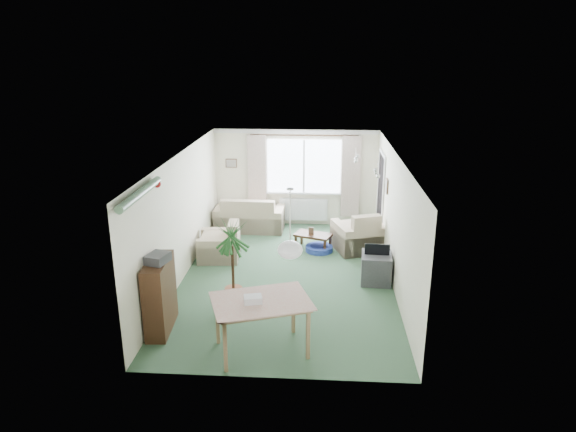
# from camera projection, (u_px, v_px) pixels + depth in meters

# --- Properties ---
(ground) EXTENTS (6.50, 6.50, 0.00)m
(ground) POSITION_uv_depth(u_px,v_px,m) (287.00, 277.00, 9.99)
(ground) COLOR #33553A
(window) EXTENTS (1.80, 0.03, 1.30)m
(window) POSITION_uv_depth(u_px,v_px,m) (304.00, 166.00, 12.59)
(window) COLOR white
(curtain_rod) EXTENTS (2.60, 0.03, 0.03)m
(curtain_rod) POSITION_uv_depth(u_px,v_px,m) (304.00, 135.00, 12.27)
(curtain_rod) COLOR black
(curtain_left) EXTENTS (0.45, 0.08, 2.00)m
(curtain_left) POSITION_uv_depth(u_px,v_px,m) (257.00, 176.00, 12.63)
(curtain_left) COLOR beige
(curtain_right) EXTENTS (0.45, 0.08, 2.00)m
(curtain_right) POSITION_uv_depth(u_px,v_px,m) (351.00, 177.00, 12.49)
(curtain_right) COLOR beige
(radiator) EXTENTS (1.20, 0.10, 0.55)m
(radiator) POSITION_uv_depth(u_px,v_px,m) (303.00, 209.00, 12.89)
(radiator) COLOR white
(doorway) EXTENTS (0.03, 0.95, 2.00)m
(doorway) POSITION_uv_depth(u_px,v_px,m) (381.00, 198.00, 11.65)
(doorway) COLOR black
(pendant_lamp) EXTENTS (0.36, 0.36, 0.36)m
(pendant_lamp) POSITION_uv_depth(u_px,v_px,m) (290.00, 250.00, 7.34)
(pendant_lamp) COLOR white
(tinsel_garland) EXTENTS (1.60, 1.60, 0.12)m
(tinsel_garland) POSITION_uv_depth(u_px,v_px,m) (140.00, 193.00, 7.23)
(tinsel_garland) COLOR #196626
(bauble_cluster_a) EXTENTS (0.20, 0.20, 0.20)m
(bauble_cluster_a) POSITION_uv_depth(u_px,v_px,m) (356.00, 156.00, 10.08)
(bauble_cluster_a) COLOR silver
(bauble_cluster_b) EXTENTS (0.20, 0.20, 0.20)m
(bauble_cluster_b) POSITION_uv_depth(u_px,v_px,m) (377.00, 170.00, 8.93)
(bauble_cluster_b) COLOR silver
(wall_picture_back) EXTENTS (0.28, 0.03, 0.22)m
(wall_picture_back) POSITION_uv_depth(u_px,v_px,m) (231.00, 163.00, 12.68)
(wall_picture_back) COLOR brown
(wall_picture_right) EXTENTS (0.03, 0.24, 0.30)m
(wall_picture_right) POSITION_uv_depth(u_px,v_px,m) (387.00, 186.00, 10.53)
(wall_picture_right) COLOR brown
(sofa) EXTENTS (1.68, 0.91, 0.83)m
(sofa) POSITION_uv_depth(u_px,v_px,m) (250.00, 213.00, 12.54)
(sofa) COLOR #BFB590
(sofa) RESTS_ON ground
(armchair_corner) EXTENTS (1.25, 1.22, 0.90)m
(armchair_corner) POSITION_uv_depth(u_px,v_px,m) (359.00, 230.00, 11.24)
(armchair_corner) COLOR beige
(armchair_corner) RESTS_ON ground
(armchair_left) EXTENTS (0.90, 0.94, 0.79)m
(armchair_left) POSITION_uv_depth(u_px,v_px,m) (219.00, 240.00, 10.79)
(armchair_left) COLOR beige
(armchair_left) RESTS_ON ground
(coffee_table) EXTENTS (0.89, 0.68, 0.35)m
(coffee_table) POSITION_uv_depth(u_px,v_px,m) (313.00, 241.00, 11.35)
(coffee_table) COLOR black
(coffee_table) RESTS_ON ground
(photo_frame) EXTENTS (0.12, 0.06, 0.16)m
(photo_frame) POSITION_uv_depth(u_px,v_px,m) (311.00, 231.00, 11.25)
(photo_frame) COLOR #503A29
(photo_frame) RESTS_ON coffee_table
(bookshelf) EXTENTS (0.38, 0.97, 1.16)m
(bookshelf) POSITION_uv_depth(u_px,v_px,m) (160.00, 295.00, 7.96)
(bookshelf) COLOR black
(bookshelf) RESTS_ON ground
(hifi_box) EXTENTS (0.36, 0.41, 0.14)m
(hifi_box) POSITION_uv_depth(u_px,v_px,m) (158.00, 258.00, 7.70)
(hifi_box) COLOR #38373D
(hifi_box) RESTS_ON bookshelf
(houseplant) EXTENTS (0.71, 0.71, 1.54)m
(houseplant) POSITION_uv_depth(u_px,v_px,m) (233.00, 262.00, 8.73)
(houseplant) COLOR #276322
(houseplant) RESTS_ON ground
(dining_table) EXTENTS (1.48, 1.22, 0.80)m
(dining_table) POSITION_uv_depth(u_px,v_px,m) (262.00, 326.00, 7.41)
(dining_table) COLOR #9F8B56
(dining_table) RESTS_ON ground
(gift_box) EXTENTS (0.28, 0.23, 0.12)m
(gift_box) POSITION_uv_depth(u_px,v_px,m) (253.00, 300.00, 7.21)
(gift_box) COLOR white
(gift_box) RESTS_ON dining_table
(tv_cube) EXTENTS (0.60, 0.65, 0.55)m
(tv_cube) POSITION_uv_depth(u_px,v_px,m) (376.00, 268.00, 9.70)
(tv_cube) COLOR #414046
(tv_cube) RESTS_ON ground
(pet_bed) EXTENTS (0.78, 0.78, 0.12)m
(pet_bed) POSITION_uv_depth(u_px,v_px,m) (319.00, 249.00, 11.26)
(pet_bed) COLOR #22489D
(pet_bed) RESTS_ON ground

